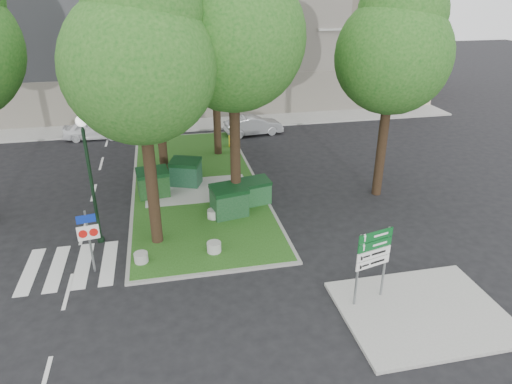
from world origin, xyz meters
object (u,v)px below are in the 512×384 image
object	(u,v)px
tree_median_far	(214,4)
car_white	(93,129)
tree_street_right	(395,44)
traffic_sign_pole	(88,233)
dumpster_a	(153,183)
dumpster_d	(256,191)
directional_sign	(373,255)
tree_median_near_left	(141,51)
tree_median_mid	(155,39)
litter_bin	(232,141)
tree_median_near_right	(235,23)
street_lamp	(89,166)
dumpster_c	(229,201)
bollard_mid	(213,214)
bollard_left	(141,257)
bollard_right	(214,247)
car_silver	(253,125)
dumpster_b	(186,172)

from	to	relation	value
tree_median_far	car_white	distance (m)	11.83
tree_street_right	traffic_sign_pole	xyz separation A→B (m)	(-12.82, -4.05, -5.42)
dumpster_a	dumpster_d	distance (m)	4.90
directional_sign	tree_median_far	bearing A→B (deg)	86.52
tree_median_near_left	tree_median_mid	xyz separation A→B (m)	(0.50, 6.50, -0.34)
tree_median_mid	litter_bin	distance (m)	8.69
tree_median_near_right	car_white	distance (m)	16.09
traffic_sign_pole	dumpster_a	bearing A→B (deg)	60.46
tree_street_right	dumpster_d	world-z (taller)	tree_street_right
tree_median_far	street_lamp	size ratio (longest dim) A/B	2.32
tree_street_right	litter_bin	size ratio (longest dim) A/B	14.86
dumpster_c	bollard_mid	distance (m)	0.88
tree_median_near_right	tree_street_right	world-z (taller)	tree_median_near_right
tree_median_mid	dumpster_d	world-z (taller)	tree_median_mid
tree_median_near_left	bollard_mid	size ratio (longest dim) A/B	20.00
tree_median_near_left	bollard_left	bearing A→B (deg)	-115.40
tree_median_near_left	dumpster_c	bearing A→B (deg)	26.53
bollard_mid	litter_bin	bearing A→B (deg)	75.85
bollard_right	litter_bin	world-z (taller)	litter_bin
bollard_right	street_lamp	world-z (taller)	street_lamp
directional_sign	bollard_mid	bearing A→B (deg)	108.15
bollard_left	street_lamp	world-z (taller)	street_lamp
tree_median_mid	dumpster_c	world-z (taller)	tree_median_mid
bollard_left	street_lamp	xyz separation A→B (m)	(-1.61, 2.02, 2.93)
tree_median_near_right	dumpster_d	size ratio (longest dim) A/B	7.96
car_silver	bollard_mid	bearing A→B (deg)	153.54
tree_street_right	bollard_left	xyz separation A→B (m)	(-11.19, -3.95, -6.68)
tree_median_near_right	dumpster_a	xyz separation A→B (m)	(-3.67, 2.23, -7.21)
traffic_sign_pole	car_silver	world-z (taller)	traffic_sign_pole
tree_median_near_right	litter_bin	xyz separation A→B (m)	(1.11, 8.51, -7.53)
tree_median_mid	traffic_sign_pole	bearing A→B (deg)	-109.32
tree_median_near_left	directional_sign	world-z (taller)	tree_median_near_left
tree_median_near_right	traffic_sign_pole	size ratio (longest dim) A/B	4.72
bollard_right	car_silver	size ratio (longest dim) A/B	0.14
bollard_right	car_white	xyz separation A→B (m)	(-5.94, 15.54, 0.32)
tree_median_mid	dumpster_a	bearing A→B (deg)	-106.37
tree_median_near_left	tree_street_right	bearing A→B (deg)	13.39
bollard_left	tree_median_near_left	bearing A→B (deg)	64.60
tree_median_near_right	dumpster_c	world-z (taller)	tree_median_near_right
tree_median_far	car_white	xyz separation A→B (m)	(-7.65, 4.72, -7.69)
tree_street_right	dumpster_a	world-z (taller)	tree_street_right
tree_median_near_left	car_white	distance (m)	16.20
bollard_right	directional_sign	xyz separation A→B (m)	(4.47, -3.87, 1.48)
dumpster_d	street_lamp	world-z (taller)	street_lamp
litter_bin	traffic_sign_pole	size ratio (longest dim) A/B	0.28
dumpster_b	bollard_right	size ratio (longest dim) A/B	3.21
tree_street_right	litter_bin	bearing A→B (deg)	126.31
bollard_right	tree_median_near_left	bearing A→B (deg)	146.64
tree_median_far	traffic_sign_pole	distance (m)	14.29
dumpster_a	dumpster_b	xyz separation A→B (m)	(1.60, 1.00, 0.00)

